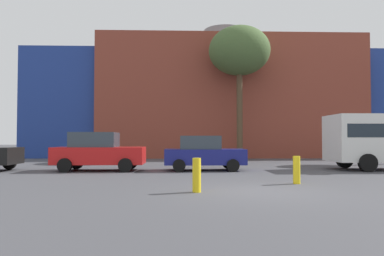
{
  "coord_description": "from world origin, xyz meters",
  "views": [
    {
      "loc": [
        -2.3,
        -10.28,
        1.49
      ],
      "look_at": [
        -1.66,
        9.71,
        2.15
      ],
      "focal_mm": 33.45,
      "sensor_mm": 36.0,
      "label": 1
    }
  ],
  "objects_px": {
    "bollard_yellow_0": "(297,170)",
    "bollard_yellow_1": "(197,175)",
    "bare_tree_0": "(239,52)",
    "parked_car_2": "(204,153)",
    "parked_car_1": "(98,152)"
  },
  "relations": [
    {
      "from": "parked_car_2",
      "to": "bare_tree_0",
      "type": "xyz_separation_m",
      "value": [
        3.27,
        9.03,
        7.24
      ]
    },
    {
      "from": "parked_car_2",
      "to": "bollard_yellow_0",
      "type": "bearing_deg",
      "value": -62.46
    },
    {
      "from": "bare_tree_0",
      "to": "bollard_yellow_1",
      "type": "distance_m",
      "value": 18.36
    },
    {
      "from": "bollard_yellow_1",
      "to": "bare_tree_0",
      "type": "bearing_deg",
      "value": 76.38
    },
    {
      "from": "bollard_yellow_1",
      "to": "parked_car_1",
      "type": "bearing_deg",
      "value": 121.46
    },
    {
      "from": "parked_car_1",
      "to": "bare_tree_0",
      "type": "height_order",
      "value": "bare_tree_0"
    },
    {
      "from": "bare_tree_0",
      "to": "bollard_yellow_1",
      "type": "xyz_separation_m",
      "value": [
        -3.94,
        -16.25,
        -7.59
      ]
    },
    {
      "from": "parked_car_1",
      "to": "bare_tree_0",
      "type": "xyz_separation_m",
      "value": [
        8.36,
        9.03,
        7.16
      ]
    },
    {
      "from": "parked_car_2",
      "to": "bollard_yellow_0",
      "type": "height_order",
      "value": "parked_car_2"
    },
    {
      "from": "bare_tree_0",
      "to": "bollard_yellow_0",
      "type": "xyz_separation_m",
      "value": [
        -0.47,
        -14.41,
        -7.61
      ]
    },
    {
      "from": "parked_car_2",
      "to": "parked_car_1",
      "type": "bearing_deg",
      "value": 180.0
    },
    {
      "from": "parked_car_1",
      "to": "bare_tree_0",
      "type": "bearing_deg",
      "value": 47.2
    },
    {
      "from": "bollard_yellow_0",
      "to": "bollard_yellow_1",
      "type": "height_order",
      "value": "bollard_yellow_1"
    },
    {
      "from": "parked_car_1",
      "to": "parked_car_2",
      "type": "distance_m",
      "value": 5.08
    },
    {
      "from": "parked_car_1",
      "to": "bare_tree_0",
      "type": "distance_m",
      "value": 14.23
    }
  ]
}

